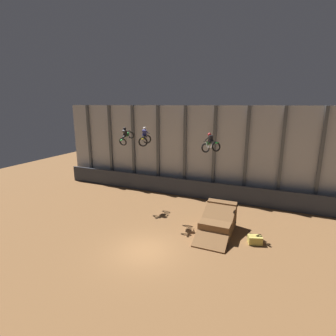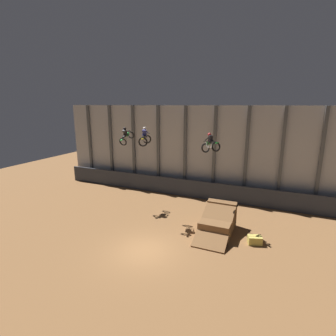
{
  "view_description": "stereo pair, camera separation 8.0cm",
  "coord_description": "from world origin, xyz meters",
  "px_view_note": "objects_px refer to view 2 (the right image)",
  "views": [
    {
      "loc": [
        7.39,
        -13.33,
        9.23
      ],
      "look_at": [
        -1.01,
        6.12,
        4.05
      ],
      "focal_mm": 28.0,
      "sensor_mm": 36.0,
      "label": 1
    },
    {
      "loc": [
        7.47,
        -13.3,
        9.23
      ],
      "look_at": [
        -1.01,
        6.12,
        4.05
      ],
      "focal_mm": 28.0,
      "sensor_mm": 36.0,
      "label": 2
    }
  ],
  "objects_px": {
    "rider_bike_right_air": "(210,144)",
    "hay_bale_trackside": "(255,240)",
    "rider_bike_left_air": "(126,136)",
    "rider_bike_center_air": "(145,138)",
    "dirt_ramp": "(218,222)"
  },
  "relations": [
    {
      "from": "dirt_ramp",
      "to": "rider_bike_right_air",
      "type": "relative_size",
      "value": 2.64
    },
    {
      "from": "rider_bike_left_air",
      "to": "hay_bale_trackside",
      "type": "distance_m",
      "value": 13.58
    },
    {
      "from": "rider_bike_right_air",
      "to": "rider_bike_left_air",
      "type": "bearing_deg",
      "value": 123.98
    },
    {
      "from": "rider_bike_center_air",
      "to": "rider_bike_right_air",
      "type": "bearing_deg",
      "value": -8.85
    },
    {
      "from": "hay_bale_trackside",
      "to": "rider_bike_right_air",
      "type": "bearing_deg",
      "value": 155.47
    },
    {
      "from": "dirt_ramp",
      "to": "hay_bale_trackside",
      "type": "distance_m",
      "value": 2.92
    },
    {
      "from": "rider_bike_left_air",
      "to": "rider_bike_center_air",
      "type": "bearing_deg",
      "value": -31.84
    },
    {
      "from": "dirt_ramp",
      "to": "hay_bale_trackside",
      "type": "xyz_separation_m",
      "value": [
        2.74,
        -0.89,
        -0.41
      ]
    },
    {
      "from": "rider_bike_right_air",
      "to": "dirt_ramp",
      "type": "bearing_deg",
      "value": -86.62
    },
    {
      "from": "rider_bike_left_air",
      "to": "rider_bike_center_air",
      "type": "xyz_separation_m",
      "value": [
        2.86,
        -1.8,
        0.2
      ]
    },
    {
      "from": "rider_bike_left_air",
      "to": "rider_bike_right_air",
      "type": "bearing_deg",
      "value": -8.03
    },
    {
      "from": "dirt_ramp",
      "to": "rider_bike_left_air",
      "type": "height_order",
      "value": "rider_bike_left_air"
    },
    {
      "from": "rider_bike_right_air",
      "to": "hay_bale_trackside",
      "type": "height_order",
      "value": "rider_bike_right_air"
    },
    {
      "from": "rider_bike_center_air",
      "to": "hay_bale_trackside",
      "type": "height_order",
      "value": "rider_bike_center_air"
    },
    {
      "from": "rider_bike_left_air",
      "to": "rider_bike_right_air",
      "type": "distance_m",
      "value": 8.08
    }
  ]
}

